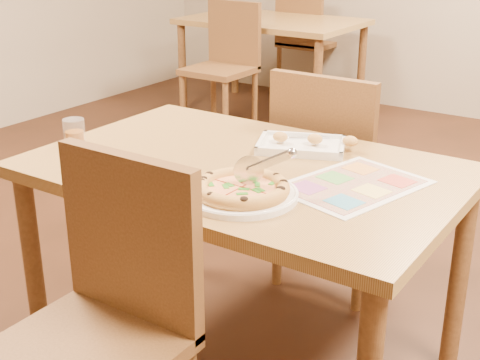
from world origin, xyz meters
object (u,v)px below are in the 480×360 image
Objects in this scene: pizza at (242,188)px; chair_far at (331,158)px; bg_chair_near at (227,51)px; glass_tumbler at (74,134)px; plate at (240,194)px; dining_table at (244,191)px; chair_near at (108,294)px; bg_table at (272,30)px; appetizer_tray at (304,145)px; bg_chair_far at (304,31)px; pizza_cutter at (263,165)px; menu at (353,185)px.

chair_far is at bearing 99.76° from pizza.
glass_tumbler is (1.03, -2.35, 0.19)m from bg_chair_near.
chair_far is 0.85m from plate.
dining_table is at bearing 90.00° from chair_far.
glass_tumbler is at bearing 174.21° from pizza.
chair_near is at bearing -109.18° from plate.
glass_tumbler is (1.03, -2.95, 0.12)m from bg_table.
appetizer_tray reaches higher than dining_table.
bg_chair_near is (0.00, -0.60, -0.07)m from bg_table.
bg_chair_far is 3.91m from pizza_cutter.
bg_chair_near is at bearing 130.50° from appetizer_tray.
chair_far reaches higher than plate.
chair_near is 1.17× the size of menu.
chair_near and bg_chair_near have the same top height.
dining_table is at bearing -175.69° from menu.
glass_tumbler is at bearing 141.83° from chair_near.
chair_far is 5.30× the size of glass_tumbler.
chair_near reaches higher than glass_tumbler.
chair_far is 2.72m from bg_table.
chair_far reaches higher than bg_table.
dining_table is 3.67m from bg_chair_far.
chair_near and bg_chair_far have the same top height.
plate is at bearing -5.45° from glass_tumbler.
bg_chair_far reaches higher than glass_tumbler.
pizza_cutter is 0.28m from menu.
dining_table is 14.65× the size of glass_tumbler.
bg_chair_near is at bearing 131.90° from menu.
chair_far is 0.83m from pizza_cutter.
chair_far reaches higher than appetizer_tray.
appetizer_tray is (1.68, -1.97, 0.17)m from bg_chair_near.
glass_tumbler is at bearing 106.59° from bg_chair_far.
bg_table is (-1.60, 2.20, 0.07)m from chair_far.
bg_table is 4.14× the size of plate.
bg_chair_near is at bearing 125.61° from plate.
dining_table is at bearing -53.95° from bg_chair_near.
dining_table is 3.24× the size of menu.
plate is at bearing 116.19° from bg_chair_far.
bg_chair_near is 2.92m from menu.
pizza_cutter is at bearing -130.53° from menu.
appetizer_tray is at bearing 97.70° from pizza.
bg_table is 2.77× the size of bg_chair_near.
plate is 0.10m from pizza_cutter.
dining_table is 4.14× the size of plate.
chair_near reaches higher than menu.
pizza is 0.08m from pizza_cutter.
chair_near is 1.00× the size of bg_chair_near.
plate is 0.94× the size of appetizer_tray.
bg_chair_far reaches higher than appetizer_tray.
plate reaches higher than menu.
plate is at bearing -58.98° from dining_table.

